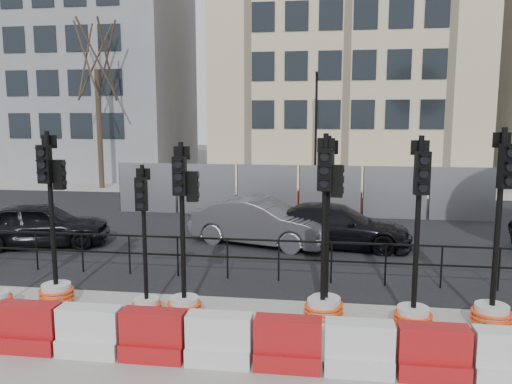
# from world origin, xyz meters

# --- Properties ---
(ground) EXTENTS (120.00, 120.00, 0.00)m
(ground) POSITION_xyz_m (0.00, 0.00, 0.00)
(ground) COLOR #51514C
(ground) RESTS_ON ground
(sidewalk_near) EXTENTS (40.00, 6.00, 0.02)m
(sidewalk_near) POSITION_xyz_m (0.00, -3.00, 0.01)
(sidewalk_near) COLOR gray
(sidewalk_near) RESTS_ON ground
(road) EXTENTS (40.00, 14.00, 0.03)m
(road) POSITION_xyz_m (0.00, 7.00, 0.01)
(road) COLOR black
(road) RESTS_ON ground
(sidewalk_far) EXTENTS (40.00, 4.00, 0.02)m
(sidewalk_far) POSITION_xyz_m (0.00, 16.00, 0.01)
(sidewalk_far) COLOR gray
(sidewalk_far) RESTS_ON ground
(building_grey) EXTENTS (11.00, 9.06, 14.00)m
(building_grey) POSITION_xyz_m (-14.00, 21.99, 7.00)
(building_grey) COLOR gray
(building_grey) RESTS_ON ground
(building_cream) EXTENTS (15.00, 10.06, 18.00)m
(building_cream) POSITION_xyz_m (2.00, 21.99, 9.00)
(building_cream) COLOR beige
(building_cream) RESTS_ON ground
(kerb_railing) EXTENTS (18.00, 0.04, 1.00)m
(kerb_railing) POSITION_xyz_m (0.00, 1.20, 0.69)
(kerb_railing) COLOR black
(kerb_railing) RESTS_ON ground
(heras_fencing) EXTENTS (14.33, 1.72, 2.00)m
(heras_fencing) POSITION_xyz_m (-0.01, 9.80, 0.68)
(heras_fencing) COLOR gray
(heras_fencing) RESTS_ON ground
(lamp_post_far) EXTENTS (0.12, 0.56, 6.00)m
(lamp_post_far) POSITION_xyz_m (0.50, 14.98, 3.22)
(lamp_post_far) COLOR black
(lamp_post_far) RESTS_ON ground
(tree_bare_far) EXTENTS (2.00, 2.00, 9.00)m
(tree_bare_far) POSITION_xyz_m (-11.00, 15.50, 6.65)
(tree_bare_far) COLOR #473828
(tree_bare_far) RESTS_ON ground
(barrier_row) EXTENTS (12.55, 0.50, 0.80)m
(barrier_row) POSITION_xyz_m (-0.00, -2.80, 0.37)
(barrier_row) COLOR #AF0E22
(barrier_row) RESTS_ON ground
(traffic_signal_b) EXTENTS (0.69, 0.69, 3.51)m
(traffic_signal_b) POSITION_xyz_m (-4.33, -0.83, 0.84)
(traffic_signal_b) COLOR silver
(traffic_signal_b) RESTS_ON ground
(traffic_signal_c) EXTENTS (0.57, 0.57, 2.91)m
(traffic_signal_c) POSITION_xyz_m (-2.30, -1.17, 0.60)
(traffic_signal_c) COLOR silver
(traffic_signal_c) RESTS_ON ground
(traffic_signal_d) EXTENTS (0.66, 0.66, 3.33)m
(traffic_signal_d) POSITION_xyz_m (-1.56, -1.15, 0.79)
(traffic_signal_d) COLOR silver
(traffic_signal_d) RESTS_ON ground
(traffic_signal_e) EXTENTS (0.68, 0.68, 3.44)m
(traffic_signal_e) POSITION_xyz_m (1.07, -0.81, 0.71)
(traffic_signal_e) COLOR silver
(traffic_signal_e) RESTS_ON ground
(traffic_signal_f) EXTENTS (0.69, 0.69, 3.49)m
(traffic_signal_f) POSITION_xyz_m (1.04, -0.94, 0.83)
(traffic_signal_f) COLOR silver
(traffic_signal_f) RESTS_ON ground
(traffic_signal_g) EXTENTS (0.68, 0.68, 3.47)m
(traffic_signal_g) POSITION_xyz_m (2.63, -1.11, 0.72)
(traffic_signal_g) COLOR silver
(traffic_signal_g) RESTS_ON ground
(traffic_signal_h) EXTENTS (0.71, 0.71, 3.60)m
(traffic_signal_h) POSITION_xyz_m (4.05, -0.83, 0.74)
(traffic_signal_h) COLOR silver
(traffic_signal_h) RESTS_ON ground
(car_a) EXTENTS (3.82, 4.82, 1.34)m
(car_a) POSITION_xyz_m (-7.25, 3.42, 0.67)
(car_a) COLOR black
(car_a) RESTS_ON ground
(car_b) EXTENTS (3.82, 5.05, 1.39)m
(car_b) POSITION_xyz_m (-0.85, 4.54, 0.70)
(car_b) COLOR #46464B
(car_b) RESTS_ON ground
(car_c) EXTENTS (2.79, 4.75, 1.26)m
(car_c) POSITION_xyz_m (1.37, 4.63, 0.63)
(car_c) COLOR black
(car_c) RESTS_ON ground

